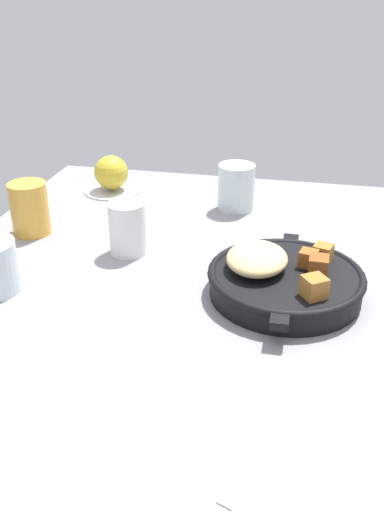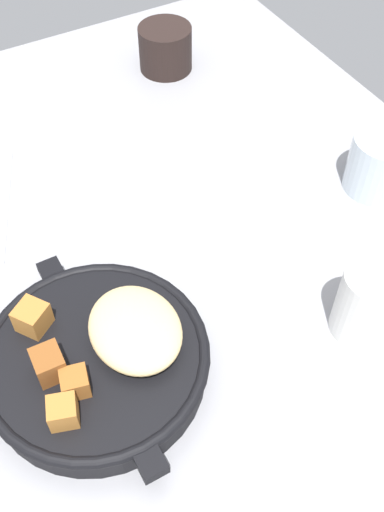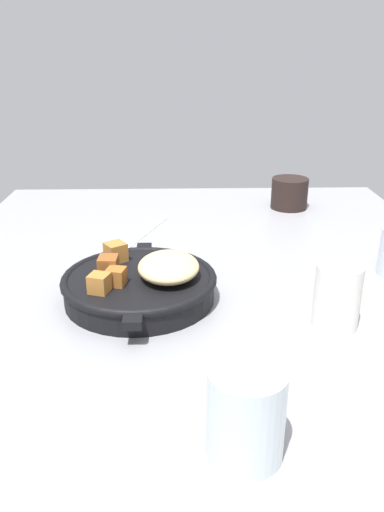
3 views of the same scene
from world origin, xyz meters
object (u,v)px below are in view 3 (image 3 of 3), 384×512
object	(u,v)px
white_creamer_pitcher	(337,296)
coffee_mug_dark	(289,193)
cast_iron_skillet	(142,283)
butter_knife	(145,232)
water_glass_tall	(246,414)

from	to	relation	value
white_creamer_pitcher	coffee_mug_dark	xyz separation A→B (cm)	(-52.90, 4.47, -0.99)
cast_iron_skillet	butter_knife	distance (cm)	28.59
butter_knife	water_glass_tall	size ratio (longest dim) A/B	2.31
water_glass_tall	white_creamer_pitcher	size ratio (longest dim) A/B	1.02
white_creamer_pitcher	water_glass_tall	bearing A→B (deg)	-32.96
butter_knife	coffee_mug_dark	xyz separation A→B (cm)	(-16.04, 31.90, 3.25)
water_glass_tall	white_creamer_pitcher	bearing A→B (deg)	147.04
water_glass_tall	white_creamer_pitcher	world-z (taller)	water_glass_tall
cast_iron_skillet	coffee_mug_dark	distance (cm)	53.98
white_creamer_pitcher	cast_iron_skillet	bearing A→B (deg)	-107.87
white_creamer_pitcher	coffee_mug_dark	size ratio (longest dim) A/B	1.08
cast_iron_skillet	white_creamer_pitcher	world-z (taller)	white_creamer_pitcher
white_creamer_pitcher	coffee_mug_dark	bearing A→B (deg)	175.17
cast_iron_skillet	white_creamer_pitcher	xyz separation A→B (cm)	(8.41, 26.09, 1.75)
coffee_mug_dark	white_creamer_pitcher	bearing A→B (deg)	-4.83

